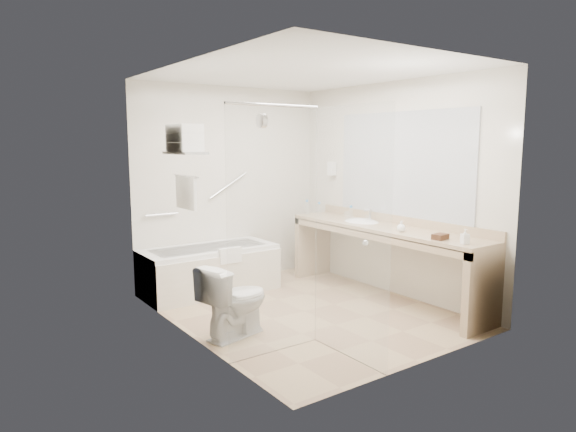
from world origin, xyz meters
TOP-DOWN VIEW (x-y plane):
  - floor at (0.00, 0.00)m, footprint 3.20×3.20m
  - ceiling at (0.00, 0.00)m, footprint 2.60×3.20m
  - wall_back at (0.00, 1.60)m, footprint 2.60×0.10m
  - wall_front at (0.00, -1.60)m, footprint 2.60×0.10m
  - wall_left at (-1.30, 0.00)m, footprint 0.10×3.20m
  - wall_right at (1.30, 0.00)m, footprint 0.10×3.20m
  - bathtub at (-0.50, 1.24)m, footprint 1.60×0.73m
  - grab_bar_short at (-0.95, 1.56)m, footprint 0.40×0.03m
  - grab_bar_long at (-0.05, 1.56)m, footprint 0.53×0.03m
  - shower_enclosure at (-0.63, -0.93)m, footprint 0.96×0.91m
  - towel_shelf at (-1.17, 0.35)m, footprint 0.24×0.55m
  - vanity_counter at (1.02, -0.15)m, footprint 0.55×2.70m
  - sink at (1.05, 0.25)m, footprint 0.40×0.52m
  - faucet at (1.20, 0.25)m, footprint 0.03×0.03m
  - mirror at (1.29, -0.15)m, footprint 0.02×2.00m
  - hairdryer_unit at (1.25, 1.05)m, footprint 0.08×0.10m
  - toilet at (-0.95, -0.19)m, footprint 0.77×0.55m
  - amenity_basket at (0.90, -1.04)m, footprint 0.17×0.13m
  - soap_bottle_a at (0.89, -1.32)m, footprint 0.11×0.16m
  - soap_bottle_b at (0.91, -0.52)m, footprint 0.12×0.14m
  - water_bottle_left at (0.96, 0.34)m, footprint 0.06×0.06m
  - water_bottle_mid at (0.87, 1.10)m, footprint 0.06×0.06m
  - water_bottle_right at (0.96, 0.95)m, footprint 0.05×0.05m
  - drinking_glass_near at (1.03, 0.12)m, footprint 0.08×0.08m
  - drinking_glass_far at (1.02, 0.47)m, footprint 0.10×0.10m

SIDE VIEW (x-z plane):
  - floor at x=0.00m, z-range 0.00..0.00m
  - bathtub at x=-0.50m, z-range -0.02..0.57m
  - toilet at x=-0.95m, z-range 0.00..0.68m
  - vanity_counter at x=1.02m, z-range 0.17..1.12m
  - sink at x=1.05m, z-range 0.75..0.89m
  - amenity_basket at x=0.90m, z-range 0.85..0.90m
  - soap_bottle_a at x=0.89m, z-range 0.85..0.92m
  - soap_bottle_b at x=0.91m, z-range 0.85..0.94m
  - drinking_glass_near at x=1.03m, z-range 0.85..0.94m
  - drinking_glass_far at x=1.02m, z-range 0.85..0.95m
  - faucet at x=1.20m, z-range 0.86..1.00m
  - water_bottle_right at x=0.96m, z-range 0.84..1.02m
  - water_bottle_left at x=0.96m, z-range 0.84..1.04m
  - water_bottle_mid at x=0.87m, z-range 0.84..1.04m
  - grab_bar_short at x=-0.95m, z-range 0.93..0.96m
  - shower_enclosure at x=-0.63m, z-range 0.01..2.12m
  - wall_back at x=0.00m, z-range 0.00..2.50m
  - wall_front at x=0.00m, z-range 0.00..2.50m
  - wall_left at x=-1.30m, z-range 0.00..2.50m
  - wall_right at x=1.30m, z-range 0.00..2.50m
  - grab_bar_long at x=-0.05m, z-range 1.09..1.41m
  - hairdryer_unit at x=1.25m, z-range 1.36..1.54m
  - mirror at x=1.29m, z-range 0.95..2.15m
  - towel_shelf at x=-1.17m, z-range 1.35..2.16m
  - ceiling at x=0.00m, z-range 2.45..2.55m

